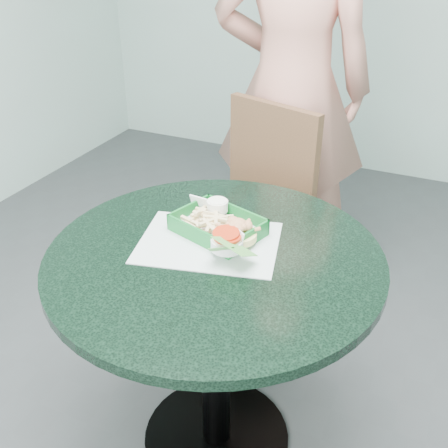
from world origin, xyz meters
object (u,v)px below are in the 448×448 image
at_px(diner_person, 295,32).
at_px(sauce_ramekin, 210,212).
at_px(food_basket, 218,234).
at_px(dining_chair, 262,204).
at_px(cafe_table, 215,307).
at_px(crab_sandwich, 243,231).

relative_size(diner_person, sauce_ramekin, 36.27).
relative_size(diner_person, food_basket, 9.66).
xyz_separation_m(diner_person, sauce_ramekin, (0.05, -0.91, -0.36)).
distance_m(dining_chair, diner_person, 0.71).
bearing_deg(cafe_table, food_basket, 109.95).
height_order(dining_chair, crab_sandwich, dining_chair).
bearing_deg(crab_sandwich, dining_chair, 105.37).
distance_m(cafe_table, sauce_ramekin, 0.28).
distance_m(cafe_table, diner_person, 1.22).
relative_size(crab_sandwich, sauce_ramekin, 1.65).
bearing_deg(sauce_ramekin, diner_person, 93.23).
xyz_separation_m(cafe_table, food_basket, (-0.04, 0.10, 0.19)).
height_order(crab_sandwich, sauce_ramekin, crab_sandwich).
bearing_deg(dining_chair, diner_person, 109.08).
relative_size(food_basket, sauce_ramekin, 3.75).
height_order(dining_chair, food_basket, dining_chair).
distance_m(diner_person, sauce_ramekin, 0.98).
height_order(cafe_table, crab_sandwich, crab_sandwich).
relative_size(cafe_table, sauce_ramekin, 14.47).
relative_size(dining_chair, crab_sandwich, 8.78).
xyz_separation_m(food_basket, crab_sandwich, (0.08, -0.00, 0.03)).
bearing_deg(crab_sandwich, cafe_table, -116.04).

